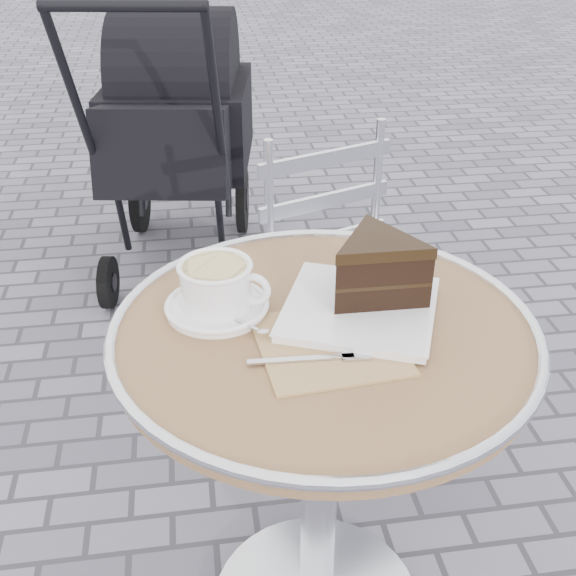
{
  "coord_description": "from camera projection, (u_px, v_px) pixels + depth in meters",
  "views": [
    {
      "loc": [
        -0.21,
        -0.98,
        1.4
      ],
      "look_at": [
        -0.05,
        0.05,
        0.78
      ],
      "focal_mm": 45.0,
      "sensor_mm": 36.0,
      "label": 1
    }
  ],
  "objects": [
    {
      "name": "cafe_table",
      "position": [
        322.0,
        404.0,
        1.28
      ],
      "size": [
        0.72,
        0.72,
        0.74
      ],
      "color": "silver",
      "rests_on": "ground"
    },
    {
      "name": "cappuccino_set",
      "position": [
        217.0,
        290.0,
        1.22
      ],
      "size": [
        0.18,
        0.19,
        0.09
      ],
      "rotation": [
        0.0,
        0.0,
        -0.35
      ],
      "color": "white",
      "rests_on": "cafe_table"
    },
    {
      "name": "cake_plate_set",
      "position": [
        373.0,
        278.0,
        1.21
      ],
      "size": [
        0.39,
        0.36,
        0.13
      ],
      "rotation": [
        0.0,
        0.0,
        -0.39
      ],
      "color": "tan",
      "rests_on": "cafe_table"
    },
    {
      "name": "bistro_chair",
      "position": [
        338.0,
        258.0,
        1.85
      ],
      "size": [
        0.49,
        0.49,
        0.84
      ],
      "rotation": [
        0.0,
        0.0,
        0.36
      ],
      "color": "silver",
      "rests_on": "ground"
    },
    {
      "name": "baby_stroller",
      "position": [
        176.0,
        141.0,
        2.71
      ],
      "size": [
        0.63,
        1.11,
        1.09
      ],
      "rotation": [
        0.0,
        0.0,
        -0.16
      ],
      "color": "black",
      "rests_on": "ground"
    }
  ]
}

